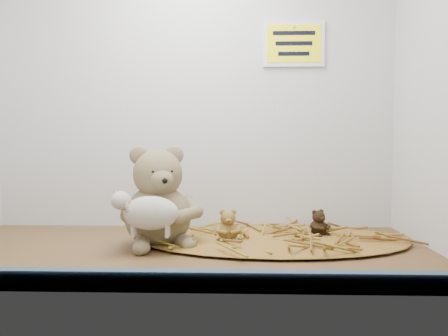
{
  "coord_description": "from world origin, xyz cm",
  "views": [
    {
      "loc": [
        13.5,
        -102.45,
        25.43
      ],
      "look_at": [
        10.2,
        1.64,
        19.57
      ],
      "focal_mm": 35.0,
      "sensor_mm": 36.0,
      "label": 1
    }
  ],
  "objects_px": {
    "toy_lamb": "(151,213)",
    "mini_teddy_brown": "(318,221)",
    "mini_teddy_tan": "(228,224)",
    "main_teddy": "(158,195)"
  },
  "relations": [
    {
      "from": "toy_lamb",
      "to": "mini_teddy_brown",
      "type": "bearing_deg",
      "value": 21.72
    },
    {
      "from": "mini_teddy_tan",
      "to": "mini_teddy_brown",
      "type": "xyz_separation_m",
      "value": [
        0.24,
        0.07,
        -0.0
      ]
    },
    {
      "from": "toy_lamb",
      "to": "mini_teddy_tan",
      "type": "bearing_deg",
      "value": 29.43
    },
    {
      "from": "toy_lamb",
      "to": "mini_teddy_brown",
      "type": "distance_m",
      "value": 0.45
    },
    {
      "from": "main_teddy",
      "to": "mini_teddy_tan",
      "type": "distance_m",
      "value": 0.19
    },
    {
      "from": "toy_lamb",
      "to": "mini_teddy_tan",
      "type": "distance_m",
      "value": 0.21
    },
    {
      "from": "mini_teddy_tan",
      "to": "toy_lamb",
      "type": "bearing_deg",
      "value": -156.37
    },
    {
      "from": "mini_teddy_brown",
      "to": "mini_teddy_tan",
      "type": "bearing_deg",
      "value": 161.64
    },
    {
      "from": "mini_teddy_tan",
      "to": "mini_teddy_brown",
      "type": "distance_m",
      "value": 0.25
    },
    {
      "from": "toy_lamb",
      "to": "mini_teddy_tan",
      "type": "relative_size",
      "value": 2.17
    }
  ]
}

